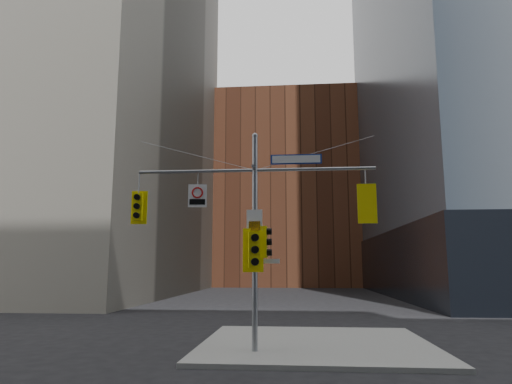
% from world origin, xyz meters
% --- Properties ---
extents(ground, '(160.00, 160.00, 0.00)m').
position_xyz_m(ground, '(0.00, 0.00, 0.00)').
color(ground, black).
rests_on(ground, ground).
extents(sidewalk_corner, '(8.00, 8.00, 0.15)m').
position_xyz_m(sidewalk_corner, '(2.00, 4.00, 0.07)').
color(sidewalk_corner, gray).
rests_on(sidewalk_corner, ground).
extents(brick_midrise, '(26.00, 20.00, 28.00)m').
position_xyz_m(brick_midrise, '(0.00, 58.00, 14.00)').
color(brick_midrise, brown).
rests_on(brick_midrise, ground).
extents(signal_assembly, '(8.00, 0.80, 7.30)m').
position_xyz_m(signal_assembly, '(0.00, 1.99, 4.42)').
color(signal_assembly, gray).
rests_on(signal_assembly, ground).
extents(traffic_light_west_arm, '(0.55, 0.46, 1.15)m').
position_xyz_m(traffic_light_west_arm, '(-4.00, 2.01, 4.80)').
color(traffic_light_west_arm, yellow).
rests_on(traffic_light_west_arm, ground).
extents(traffic_light_east_arm, '(0.62, 0.49, 1.29)m').
position_xyz_m(traffic_light_east_arm, '(3.65, 1.99, 4.80)').
color(traffic_light_east_arm, yellow).
rests_on(traffic_light_east_arm, ground).
extents(traffic_light_pole_side, '(0.41, 0.34, 1.03)m').
position_xyz_m(traffic_light_pole_side, '(0.32, 2.00, 3.59)').
color(traffic_light_pole_side, yellow).
rests_on(traffic_light_pole_side, ground).
extents(traffic_light_pole_front, '(0.67, 0.61, 1.41)m').
position_xyz_m(traffic_light_pole_front, '(-0.00, 1.73, 3.32)').
color(traffic_light_pole_front, yellow).
rests_on(traffic_light_pole_front, ground).
extents(street_sign_blade, '(1.71, 0.06, 0.33)m').
position_xyz_m(street_sign_blade, '(1.39, 2.00, 6.35)').
color(street_sign_blade, navy).
rests_on(street_sign_blade, ground).
extents(regulatory_sign_arm, '(0.62, 0.11, 0.78)m').
position_xyz_m(regulatory_sign_arm, '(-1.94, 1.97, 5.18)').
color(regulatory_sign_arm, silver).
rests_on(regulatory_sign_arm, ground).
extents(regulatory_sign_pole, '(0.52, 0.09, 0.69)m').
position_xyz_m(regulatory_sign_pole, '(0.00, 1.88, 4.28)').
color(regulatory_sign_pole, silver).
rests_on(regulatory_sign_pole, ground).
extents(street_blade_ew, '(0.73, 0.05, 0.15)m').
position_xyz_m(street_blade_ew, '(0.45, 2.00, 2.97)').
color(street_blade_ew, silver).
rests_on(street_blade_ew, ground).
extents(street_blade_ns, '(0.05, 0.75, 0.15)m').
position_xyz_m(street_blade_ns, '(0.00, 2.45, 2.79)').
color(street_blade_ns, '#145926').
rests_on(street_blade_ns, ground).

